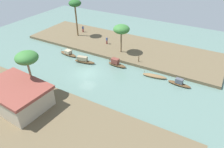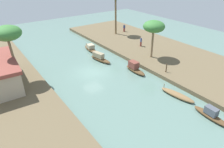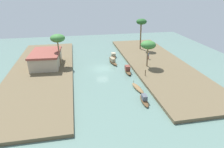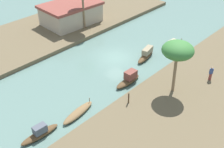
# 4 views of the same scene
# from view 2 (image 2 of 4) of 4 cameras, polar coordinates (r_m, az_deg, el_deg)

# --- Properties ---
(river_water) EXTENTS (66.53, 66.53, 0.00)m
(river_water) POSITION_cam_2_polar(r_m,az_deg,el_deg) (27.95, -5.54, 0.52)
(river_water) COLOR slate
(river_water) RESTS_ON ground
(riverbank_left) EXTENTS (41.36, 12.58, 0.52)m
(riverbank_left) POSITION_cam_2_polar(r_m,az_deg,el_deg) (35.19, 12.45, 6.44)
(riverbank_left) COLOR brown
(riverbank_left) RESTS_ON ground
(sampan_upstream_small) EXTENTS (4.19, 1.46, 1.08)m
(sampan_upstream_small) POSITION_cam_2_polar(r_m,az_deg,el_deg) (35.26, -6.05, 7.21)
(sampan_upstream_small) COLOR brown
(sampan_upstream_small) RESTS_ON river_water
(sampan_with_tall_canopy) EXTENTS (3.73, 1.09, 1.17)m
(sampan_with_tall_canopy) POSITION_cam_2_polar(r_m,az_deg,el_deg) (21.83, 26.10, -10.24)
(sampan_with_tall_canopy) COLOR brown
(sampan_with_tall_canopy) RESTS_ON river_water
(sampan_downstream_large) EXTENTS (3.63, 1.02, 1.42)m
(sampan_downstream_large) POSITION_cam_2_polar(r_m,az_deg,el_deg) (27.91, 6.42, 1.64)
(sampan_downstream_large) COLOR brown
(sampan_downstream_large) RESTS_ON river_water
(sampan_open_hull) EXTENTS (4.10, 1.69, 1.27)m
(sampan_open_hull) POSITION_cam_2_polar(r_m,az_deg,el_deg) (31.03, -3.45, 4.55)
(sampan_open_hull) COLOR brown
(sampan_open_hull) RESTS_ON river_water
(sampan_midstream) EXTENTS (4.15, 1.48, 0.89)m
(sampan_midstream) POSITION_cam_2_polar(r_m,az_deg,el_deg) (23.75, 17.91, -5.63)
(sampan_midstream) COLOR brown
(sampan_midstream) RESTS_ON river_water
(person_on_near_bank) EXTENTS (0.48, 0.48, 1.56)m
(person_on_near_bank) POSITION_cam_2_polar(r_m,az_deg,el_deg) (44.05, 3.46, 12.66)
(person_on_near_bank) COLOR brown
(person_on_near_bank) RESTS_ON riverbank_left
(person_by_mooring) EXTENTS (0.44, 0.43, 1.62)m
(person_by_mooring) POSITION_cam_2_polar(r_m,az_deg,el_deg) (35.82, 8.14, 8.90)
(person_by_mooring) COLOR brown
(person_by_mooring) RESTS_ON riverbank_left
(mooring_post) EXTENTS (0.14, 0.14, 1.17)m
(mooring_post) POSITION_cam_2_polar(r_m,az_deg,el_deg) (27.45, 15.05, 1.66)
(mooring_post) COLOR #4C3823
(mooring_post) RESTS_ON riverbank_left
(palm_tree_left_near) EXTENTS (3.13, 3.13, 5.59)m
(palm_tree_left_near) POSITION_cam_2_polar(r_m,az_deg,el_deg) (30.36, 11.73, 12.87)
(palm_tree_left_near) COLOR #7F6647
(palm_tree_left_near) RESTS_ON riverbank_left
(palm_tree_right_tall) EXTENTS (3.06, 3.06, 6.72)m
(palm_tree_right_tall) POSITION_cam_2_polar(r_m,az_deg,el_deg) (25.47, -27.35, 10.02)
(palm_tree_right_tall) COLOR #7F6647
(palm_tree_right_tall) RESTS_ON riverbank_right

